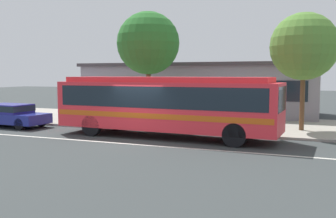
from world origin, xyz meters
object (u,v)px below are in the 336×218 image
object	(u,v)px
street_tree_mid_block	(304,47)
street_tree_near_stop	(148,43)
transit_bus	(166,102)
sedan_behind_bus	(10,114)
bus_stop_sign	(262,104)
pedestrian_waiting_near_sign	(204,111)

from	to	relation	value
street_tree_mid_block	street_tree_near_stop	bearing A→B (deg)	176.18
transit_bus	sedan_behind_bus	distance (m)	9.62
transit_bus	bus_stop_sign	bearing A→B (deg)	22.03
pedestrian_waiting_near_sign	street_tree_mid_block	distance (m)	5.95
street_tree_near_stop	street_tree_mid_block	size ratio (longest dim) A/B	1.11
transit_bus	street_tree_mid_block	xyz separation A→B (m)	(5.92, 3.97, 2.70)
bus_stop_sign	street_tree_mid_block	world-z (taller)	street_tree_mid_block
transit_bus	street_tree_mid_block	bearing A→B (deg)	33.84
pedestrian_waiting_near_sign	street_tree_near_stop	bearing A→B (deg)	153.42
pedestrian_waiting_near_sign	bus_stop_sign	bearing A→B (deg)	-14.72
street_tree_near_stop	bus_stop_sign	bearing A→B (deg)	-21.78
pedestrian_waiting_near_sign	transit_bus	bearing A→B (deg)	-115.03
sedan_behind_bus	street_tree_near_stop	size ratio (longest dim) A/B	0.68
sedan_behind_bus	street_tree_mid_block	world-z (taller)	street_tree_mid_block
transit_bus	pedestrian_waiting_near_sign	size ratio (longest dim) A/B	6.47
transit_bus	street_tree_near_stop	bearing A→B (deg)	122.96
sedan_behind_bus	pedestrian_waiting_near_sign	bearing A→B (deg)	12.24
street_tree_near_stop	street_tree_mid_block	bearing A→B (deg)	-3.82
transit_bus	street_tree_near_stop	world-z (taller)	street_tree_near_stop
street_tree_near_stop	street_tree_mid_block	distance (m)	8.91
transit_bus	street_tree_near_stop	size ratio (longest dim) A/B	1.62
pedestrian_waiting_near_sign	bus_stop_sign	world-z (taller)	bus_stop_sign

